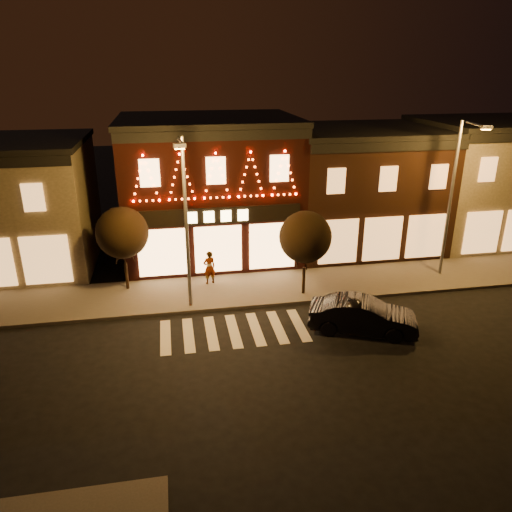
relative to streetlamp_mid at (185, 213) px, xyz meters
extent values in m
plane|color=black|center=(1.78, -6.36, -4.88)|extent=(120.00, 120.00, 0.00)
cube|color=#47423D|center=(3.78, 1.64, -4.81)|extent=(44.00, 4.00, 0.15)
cube|color=black|center=(1.78, 7.64, -0.88)|extent=(10.00, 8.00, 8.00)
cube|color=black|center=(1.78, 7.64, 3.27)|extent=(10.20, 8.20, 0.30)
cube|color=black|center=(1.78, 3.59, 2.87)|extent=(10.00, 0.25, 0.50)
cube|color=black|center=(1.78, 3.54, -1.28)|extent=(9.00, 0.15, 0.90)
cube|color=#FFD87F|center=(1.78, 3.44, -1.28)|extent=(3.40, 0.08, 0.60)
cube|color=#351C12|center=(11.28, 7.64, -1.28)|extent=(9.00, 8.00, 7.20)
cube|color=black|center=(11.28, 7.64, 2.47)|extent=(9.20, 8.20, 0.30)
cube|color=black|center=(11.28, 3.59, 2.07)|extent=(9.00, 0.25, 0.50)
cube|color=#655E48|center=(20.28, 7.64, -1.13)|extent=(9.00, 8.00, 7.50)
cube|color=black|center=(20.28, 7.64, 2.77)|extent=(9.20, 8.20, 0.30)
cylinder|color=#59595E|center=(0.02, 0.24, -0.70)|extent=(0.16, 0.16, 8.07)
cylinder|color=#59595E|center=(-0.05, -0.57, 3.23)|extent=(0.25, 1.62, 0.10)
cube|color=#59595E|center=(-0.13, -1.37, 3.18)|extent=(0.53, 0.33, 0.18)
cube|color=orange|center=(-0.13, -1.37, 3.07)|extent=(0.40, 0.24, 0.05)
cylinder|color=#59595E|center=(14.00, 1.68, -0.56)|extent=(0.17, 0.17, 8.34)
cylinder|color=#59595E|center=(14.13, 0.86, 3.50)|extent=(0.35, 1.66, 0.10)
cube|color=#59595E|center=(14.25, 0.03, 3.45)|extent=(0.56, 0.37, 0.19)
cube|color=orange|center=(14.25, 0.03, 3.34)|extent=(0.42, 0.27, 0.05)
cylinder|color=black|center=(-3.10, 2.75, -4.02)|extent=(0.16, 0.16, 1.43)
sphere|color=black|center=(-3.10, 2.75, -1.67)|extent=(2.62, 2.62, 2.62)
cylinder|color=black|center=(5.78, 0.57, -4.03)|extent=(0.15, 0.15, 1.42)
sphere|color=black|center=(5.78, 0.57, -1.70)|extent=(2.59, 2.59, 2.59)
imported|color=black|center=(7.38, -3.40, -4.11)|extent=(4.96, 3.27, 1.54)
imported|color=gray|center=(1.18, 2.62, -3.82)|extent=(0.76, 0.60, 1.82)
camera|label=1|loc=(-0.66, -21.40, 6.21)|focal=34.48mm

